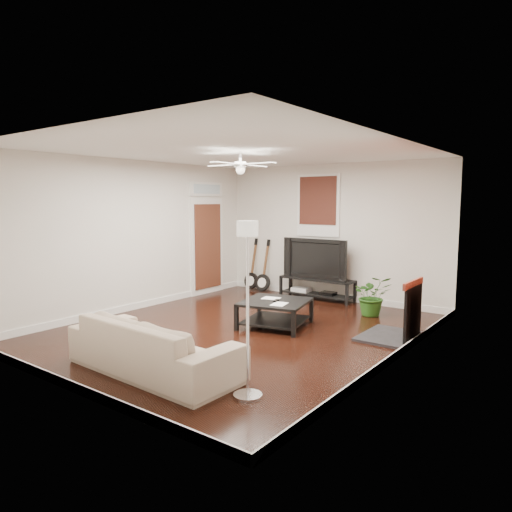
{
  "coord_description": "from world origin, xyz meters",
  "views": [
    {
      "loc": [
        4.54,
        -5.68,
        2.05
      ],
      "look_at": [
        0.0,
        0.4,
        1.15
      ],
      "focal_mm": 32.81,
      "sensor_mm": 36.0,
      "label": 1
    }
  ],
  "objects": [
    {
      "name": "coffee_table",
      "position": [
        0.31,
        0.51,
        0.21
      ],
      "size": [
        1.23,
        1.23,
        0.43
      ],
      "primitive_type": "cube",
      "rotation": [
        0.0,
        0.0,
        0.24
      ],
      "color": "black",
      "rests_on": "floor"
    },
    {
      "name": "tv_stand",
      "position": [
        -0.19,
        2.78,
        0.22
      ],
      "size": [
        1.61,
        0.43,
        0.45
      ],
      "primitive_type": "cube",
      "color": "black",
      "rests_on": "floor"
    },
    {
      "name": "guitar_left",
      "position": [
        -1.89,
        2.75,
        0.6
      ],
      "size": [
        0.39,
        0.29,
        1.21
      ],
      "primitive_type": null,
      "rotation": [
        0.0,
        0.0,
        -0.07
      ],
      "color": "black",
      "rests_on": "floor"
    },
    {
      "name": "potted_plant",
      "position": [
        1.3,
        2.14,
        0.37
      ],
      "size": [
        0.87,
        0.84,
        0.73
      ],
      "primitive_type": "imported",
      "rotation": [
        0.0,
        0.0,
        0.58
      ],
      "color": "#265C1A",
      "rests_on": "floor"
    },
    {
      "name": "door_left",
      "position": [
        -2.46,
        1.9,
        1.25
      ],
      "size": [
        0.08,
        1.0,
        2.5
      ],
      "primitive_type": "cube",
      "color": "white",
      "rests_on": "wall_left"
    },
    {
      "name": "room",
      "position": [
        0.0,
        0.0,
        1.4
      ],
      "size": [
        5.01,
        6.01,
        2.81
      ],
      "color": "black",
      "rests_on": "ground"
    },
    {
      "name": "tv",
      "position": [
        -0.19,
        2.8,
        0.86
      ],
      "size": [
        1.44,
        0.19,
        0.83
      ],
      "primitive_type": "imported",
      "color": "black",
      "rests_on": "tv_stand"
    },
    {
      "name": "brick_accent",
      "position": [
        2.49,
        1.0,
        1.4
      ],
      "size": [
        0.02,
        2.2,
        2.8
      ],
      "primitive_type": "cube",
      "color": "#B14D39",
      "rests_on": "floor"
    },
    {
      "name": "ceiling_fan",
      "position": [
        0.0,
        0.0,
        2.6
      ],
      "size": [
        1.24,
        1.24,
        0.32
      ],
      "primitive_type": null,
      "color": "white",
      "rests_on": "ceiling"
    },
    {
      "name": "window_back",
      "position": [
        -0.3,
        2.97,
        1.95
      ],
      "size": [
        1.0,
        0.06,
        1.3
      ],
      "primitive_type": "cube",
      "color": "black",
      "rests_on": "wall_back"
    },
    {
      "name": "guitar_right",
      "position": [
        -1.54,
        2.72,
        0.6
      ],
      "size": [
        0.38,
        0.28,
        1.21
      ],
      "primitive_type": null,
      "rotation": [
        0.0,
        0.0,
        0.04
      ],
      "color": "black",
      "rests_on": "floor"
    },
    {
      "name": "sofa",
      "position": [
        0.31,
        -2.07,
        0.33
      ],
      "size": [
        2.3,
        0.96,
        0.67
      ],
      "primitive_type": "imported",
      "rotation": [
        0.0,
        0.0,
        3.11
      ],
      "color": "#BAA78B",
      "rests_on": "floor"
    },
    {
      "name": "fireplace",
      "position": [
        2.2,
        1.0,
        0.46
      ],
      "size": [
        0.8,
        1.1,
        0.92
      ],
      "primitive_type": "cube",
      "color": "black",
      "rests_on": "floor"
    },
    {
      "name": "floor_lamp",
      "position": [
        1.66,
        -1.97,
        0.93
      ],
      "size": [
        0.32,
        0.32,
        1.86
      ],
      "primitive_type": null,
      "rotation": [
        0.0,
        0.0,
        -0.03
      ],
      "color": "silver",
      "rests_on": "floor"
    }
  ]
}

